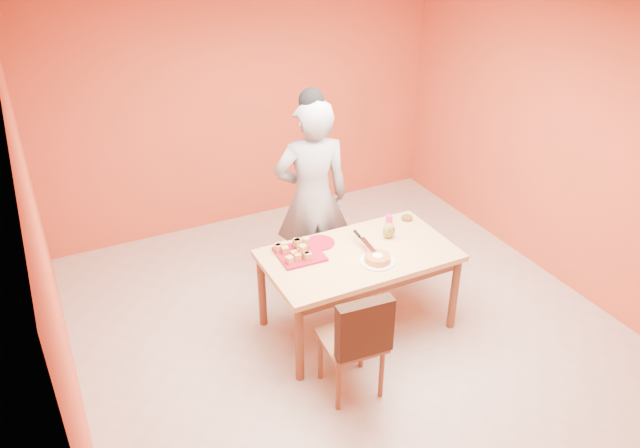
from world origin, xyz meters
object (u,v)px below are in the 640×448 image
egg_ornament (389,230)px  checker_tin (407,218)px  dining_chair (353,339)px  pastry_platter (300,254)px  red_dinner_plate (320,243)px  dining_table (359,263)px  sponge_cake (377,258)px  person (312,198)px  magenta_glass (389,220)px

egg_ornament → checker_tin: bearing=12.7°
dining_chair → egg_ornament: (0.78, 0.78, 0.33)m
pastry_platter → red_dinner_plate: bearing=21.5°
dining_table → checker_tin: size_ratio=15.69×
egg_ornament → sponge_cake: bearing=-153.5°
egg_ornament → person: bearing=105.4°
sponge_cake → person: bearing=98.8°
dining_table → pastry_platter: size_ratio=4.36×
person → sponge_cake: size_ratio=8.96×
person → pastry_platter: (-0.38, -0.55, -0.18)m
person → egg_ornament: bearing=136.7°
red_dinner_plate → magenta_glass: magenta_glass is taller
egg_ornament → checker_tin: egg_ornament is taller
egg_ornament → dining_table: bearing=178.0°
dining_chair → red_dinner_plate: bearing=82.7°
pastry_platter → egg_ornament: bearing=-5.9°
person → egg_ornament: 0.78m
person → checker_tin: bearing=162.5°
red_dinner_plate → checker_tin: size_ratio=2.47×
dining_table → pastry_platter: bearing=157.2°
dining_chair → pastry_platter: 0.91m
dining_table → sponge_cake: (0.07, -0.19, 0.13)m
red_dinner_plate → sponge_cake: bearing=-58.3°
dining_chair → magenta_glass: 1.38m
sponge_cake → magenta_glass: size_ratio=2.40×
person → sponge_cake: 0.95m
dining_table → red_dinner_plate: 0.38m
person → sponge_cake: person is taller
person → egg_ornament: size_ratio=13.32×
sponge_cake → dining_table: bearing=109.5°
sponge_cake → checker_tin: bearing=38.8°
person → sponge_cake: bearing=111.1°
egg_ornament → magenta_glass: size_ratio=1.61×
pastry_platter → checker_tin: (1.14, 0.12, 0.00)m
pastry_platter → sponge_cake: 0.65m
dining_table → sponge_cake: size_ratio=7.52×
sponge_cake → dining_chair: bearing=-135.5°
red_dinner_plate → checker_tin: (0.91, 0.02, 0.01)m
dining_table → checker_tin: 0.75m
dining_chair → magenta_glass: bearing=51.7°
sponge_cake → checker_tin: sponge_cake is taller
pastry_platter → dining_table: bearing=-22.8°
egg_ornament → magenta_glass: bearing=38.0°
sponge_cake → checker_tin: size_ratio=2.09×
dining_table → dining_chair: size_ratio=1.65×
person → checker_tin: person is taller
person → pastry_platter: 0.69m
red_dinner_plate → checker_tin: bearing=1.4°
checker_tin → magenta_glass: bearing=178.9°
sponge_cake → egg_ornament: size_ratio=1.49×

